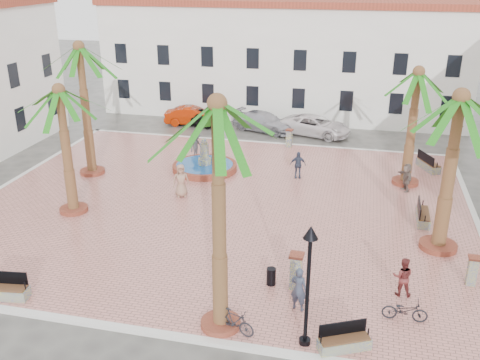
{
  "coord_description": "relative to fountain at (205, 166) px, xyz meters",
  "views": [
    {
      "loc": [
        6.98,
        -25.25,
        12.09
      ],
      "look_at": [
        1.0,
        0.0,
        1.6
      ],
      "focal_mm": 40.0,
      "sensor_mm": 36.0,
      "label": 1
    }
  ],
  "objects": [
    {
      "name": "palm_s",
      "position": [
        5.06,
        -14.77,
        6.97
      ],
      "size": [
        4.63,
        4.63,
        8.4
      ],
      "color": "brown",
      "rests_on": "plaza"
    },
    {
      "name": "cyclist_a",
      "position": [
        7.6,
        -13.14,
        0.6
      ],
      "size": [
        0.73,
        0.58,
        1.76
      ],
      "primitive_type": "imported",
      "rotation": [
        0.0,
        0.0,
        2.87
      ],
      "color": "#33394C",
      "rests_on": "plaza"
    },
    {
      "name": "kerb_e",
      "position": [
        15.36,
        -4.62,
        -0.35
      ],
      "size": [
        0.3,
        22.3,
        0.16
      ],
      "primitive_type": "cube",
      "color": "silver",
      "rests_on": "ground"
    },
    {
      "name": "building_north",
      "position": [
        2.36,
        15.37,
        4.33
      ],
      "size": [
        30.4,
        7.4,
        9.5
      ],
      "color": "white",
      "rests_on": "ground"
    },
    {
      "name": "pedestrian_fountain_b",
      "position": [
        5.81,
        0.06,
        0.54
      ],
      "size": [
        1.02,
        0.56,
        1.64
      ],
      "primitive_type": "imported",
      "rotation": [
        0.0,
        0.0,
        0.18
      ],
      "color": "#323C51",
      "rests_on": "plaza"
    },
    {
      "name": "cyclist_b",
      "position": [
        11.36,
        -11.27,
        0.52
      ],
      "size": [
        0.78,
        0.61,
        1.6
      ],
      "primitive_type": "imported",
      "rotation": [
        0.0,
        0.0,
        3.14
      ],
      "color": "maroon",
      "rests_on": "plaza"
    },
    {
      "name": "bench_ne",
      "position": [
        13.58,
        3.34,
        0.02
      ],
      "size": [
        1.41,
        2.09,
        1.06
      ],
      "rotation": [
        0.0,
        0.0,
        2.01
      ],
      "color": "gray",
      "rests_on": "plaza"
    },
    {
      "name": "fountain",
      "position": [
        0.0,
        0.0,
        0.0
      ],
      "size": [
        4.01,
        4.01,
        2.07
      ],
      "color": "brown",
      "rests_on": "plaza"
    },
    {
      "name": "bicycle_b",
      "position": [
        5.63,
        -15.02,
        0.18
      ],
      "size": [
        1.59,
        0.86,
        0.92
      ],
      "primitive_type": "imported",
      "rotation": [
        0.0,
        0.0,
        1.27
      ],
      "color": "black",
      "rests_on": "plaza"
    },
    {
      "name": "bollard_n",
      "position": [
        4.44,
        5.78,
        0.38
      ],
      "size": [
        0.52,
        0.52,
        1.27
      ],
      "rotation": [
        0.0,
        0.0,
        -0.16
      ],
      "color": "gray",
      "rests_on": "plaza"
    },
    {
      "name": "bicycle_a",
      "position": [
        11.41,
        -12.93,
        0.14
      ],
      "size": [
        1.61,
        0.58,
        0.84
      ],
      "primitive_type": "imported",
      "rotation": [
        0.0,
        0.0,
        1.59
      ],
      "color": "black",
      "rests_on": "plaza"
    },
    {
      "name": "bollard_se",
      "position": [
        7.31,
        -11.75,
        0.51
      ],
      "size": [
        0.56,
        0.56,
        1.53
      ],
      "rotation": [
        0.0,
        0.0,
        -0.03
      ],
      "color": "gray",
      "rests_on": "plaza"
    },
    {
      "name": "palm_e",
      "position": [
        13.16,
        -7.08,
        5.83
      ],
      "size": [
        5.42,
        5.42,
        7.35
      ],
      "color": "brown",
      "rests_on": "plaza"
    },
    {
      "name": "lamppost_e",
      "position": [
        14.76,
        1.56,
        2.25
      ],
      "size": [
        0.41,
        0.41,
        3.74
      ],
      "color": "black",
      "rests_on": "plaza"
    },
    {
      "name": "pedestrian_north",
      "position": [
        -1.19,
        2.05,
        0.59
      ],
      "size": [
        1.02,
        1.29,
        1.75
      ],
      "primitive_type": "imported",
      "rotation": [
        0.0,
        0.0,
        1.19
      ],
      "color": "#434347",
      "rests_on": "plaza"
    },
    {
      "name": "plaza",
      "position": [
        2.36,
        -4.62,
        -0.36
      ],
      "size": [
        26.0,
        22.0,
        0.15
      ],
      "primitive_type": "cube",
      "color": "tan",
      "rests_on": "ground"
    },
    {
      "name": "kerb_w",
      "position": [
        -10.64,
        -4.62,
        -0.35
      ],
      "size": [
        0.3,
        22.3,
        0.16
      ],
      "primitive_type": "cube",
      "color": "silver",
      "rests_on": "ground"
    },
    {
      "name": "car_red",
      "position": [
        -4.04,
        10.05,
        0.31
      ],
      "size": [
        4.68,
        2.29,
        1.48
      ],
      "primitive_type": "imported",
      "rotation": [
        0.0,
        0.0,
        1.74
      ],
      "color": "#9D2203",
      "rests_on": "ground"
    },
    {
      "name": "pedestrian_fountain_a",
      "position": [
        -0.07,
        -4.21,
        0.65
      ],
      "size": [
        1.08,
        0.92,
        1.87
      ],
      "primitive_type": "imported",
      "rotation": [
        0.0,
        0.0,
        0.43
      ],
      "color": "#9C755E",
      "rests_on": "plaza"
    },
    {
      "name": "car_silver",
      "position": [
        1.9,
        9.64,
        0.3
      ],
      "size": [
        5.47,
        3.63,
        1.47
      ],
      "primitive_type": "imported",
      "rotation": [
        0.0,
        0.0,
        1.23
      ],
      "color": "#ACABB4",
      "rests_on": "ground"
    },
    {
      "name": "kerb_n",
      "position": [
        2.36,
        6.38,
        -0.35
      ],
      "size": [
        26.3,
        0.3,
        0.16
      ],
      "primitive_type": "cube",
      "color": "silver",
      "rests_on": "ground"
    },
    {
      "name": "palm_nw",
      "position": [
        -6.58,
        -2.11,
        6.55
      ],
      "size": [
        4.88,
        4.88,
        8.01
      ],
      "color": "brown",
      "rests_on": "plaza"
    },
    {
      "name": "car_white",
      "position": [
        5.9,
        9.48,
        0.31
      ],
      "size": [
        5.82,
        3.93,
        1.48
      ],
      "primitive_type": "imported",
      "rotation": [
        0.0,
        0.0,
        1.27
      ],
      "color": "white",
      "rests_on": "ground"
    },
    {
      "name": "car_black",
      "position": [
        -3.71,
        9.99,
        0.27
      ],
      "size": [
        4.37,
        2.34,
        1.41
      ],
      "primitive_type": "imported",
      "rotation": [
        0.0,
        0.0,
        1.4
      ],
      "color": "black",
      "rests_on": "ground"
    },
    {
      "name": "bench_se",
      "position": [
        9.38,
        -15.0,
        -0.02
      ],
      "size": [
        1.83,
        1.27,
        0.94
      ],
      "rotation": [
        0.0,
        0.0,
        0.46
      ],
      "color": "gray",
      "rests_on": "plaza"
    },
    {
      "name": "bench_e",
      "position": [
        12.68,
        -4.42,
        0.01
      ],
      "size": [
        0.63,
        1.95,
        1.03
      ],
      "rotation": [
        0.0,
        0.0,
        1.55
      ],
      "color": "gray",
      "rests_on": "plaza"
    },
    {
      "name": "lamppost_s",
      "position": [
        8.08,
        -15.02,
        2.74
      ],
      "size": [
        0.48,
        0.48,
        4.46
      ],
      "color": "black",
      "rests_on": "plaza"
    },
    {
      "name": "palm_ne",
      "position": [
        12.09,
        0.59,
        5.46
      ],
      "size": [
        4.97,
        4.97,
        6.89
      ],
      "color": "brown",
      "rests_on": "plaza"
    },
    {
      "name": "pedestrian_east",
      "position": [
        12.03,
        -0.52,
        0.53
      ],
      "size": [
        0.98,
        1.58,
        1.63
      ],
      "primitive_type": "imported",
      "rotation": [
        0.0,
        0.0,
        -1.21
      ],
      "color": "#675850",
      "rests_on": "plaza"
    },
    {
      "name": "palm_sw",
      "position": [
        -4.9,
        -7.33,
        5.35
      ],
      "size": [
        4.7,
        4.7,
        6.72
      ],
      "color": "brown",
      "rests_on": "plaza"
    },
    {
      "name": "ground",
      "position": [
        2.36,
        -4.62,
        -0.43
      ],
      "size": [
        120.0,
        120.0,
        0.0
      ],
      "primitive_type": "plane",
      "color": "#56544F",
      "rests_on": "ground"
    },
    {
      "name": "kerb_s",
      "position": [
        2.36,
        -15.62,
        -0.35
      ],
      "size": [
        26.3,
        0.3,
        0.16
      ],
      "primitive_type": "cube",
      "color": "silver",
      "rests_on": "ground"
    },
    {
      "name": "litter_bin",
      "position": [
        6.32,
        -11.73,
        0.08
      ],
      "size": [
        0.37,
        0.37,
        0.72
      ],
      "primitive_type": "cylinder",
      "color": "black",
      "rests_on": "plaza"
    },
    {
      "name": "bench_s",
      "position": [
        -3.53,
        -15.0,
        0.01
      ],
      "size": [
        2.0,
        0.85,
        1.02
      ],
      "rotation": [
        0.0,
        0.0,
        0.13
      ],
      "color": "gray",
      "rests_on": "plaza"
    },
    {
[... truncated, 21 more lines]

